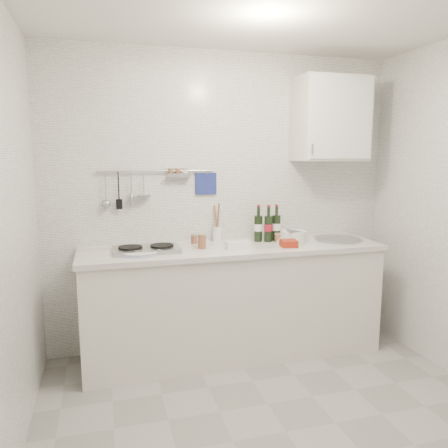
# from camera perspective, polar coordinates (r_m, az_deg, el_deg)

# --- Properties ---
(floor) EXTENTS (3.00, 3.00, 0.00)m
(floor) POSITION_cam_1_polar(r_m,az_deg,el_deg) (2.94, 8.11, -25.29)
(floor) COLOR gray
(floor) RESTS_ON ground
(back_wall) EXTENTS (3.00, 0.02, 2.50)m
(back_wall) POSITION_cam_1_polar(r_m,az_deg,el_deg) (3.77, -0.05, 2.93)
(back_wall) COLOR silver
(back_wall) RESTS_ON floor
(counter) EXTENTS (2.44, 0.64, 0.96)m
(counter) POSITION_cam_1_polar(r_m,az_deg,el_deg) (3.67, 1.33, -10.34)
(counter) COLOR silver
(counter) RESTS_ON floor
(wall_rail) EXTENTS (0.98, 0.09, 0.34)m
(wall_rail) POSITION_cam_1_polar(r_m,az_deg,el_deg) (3.61, -9.10, 5.34)
(wall_rail) COLOR #93969B
(wall_rail) RESTS_ON back_wall
(wall_cabinet) EXTENTS (0.60, 0.38, 0.70)m
(wall_cabinet) POSITION_cam_1_polar(r_m,az_deg,el_deg) (3.93, 13.77, 13.14)
(wall_cabinet) COLOR silver
(wall_cabinet) RESTS_ON back_wall
(plate_stack_hob) EXTENTS (0.34, 0.34, 0.03)m
(plate_stack_hob) POSITION_cam_1_polar(r_m,az_deg,el_deg) (3.35, -11.10, -3.50)
(plate_stack_hob) COLOR #4E52B2
(plate_stack_hob) RESTS_ON counter
(plate_stack_sink) EXTENTS (0.27, 0.26, 0.10)m
(plate_stack_sink) POSITION_cam_1_polar(r_m,az_deg,el_deg) (3.73, 8.89, -1.66)
(plate_stack_sink) COLOR white
(plate_stack_sink) RESTS_ON counter
(wine_bottles) EXTENTS (0.23, 0.11, 0.31)m
(wine_bottles) POSITION_cam_1_polar(r_m,az_deg,el_deg) (3.73, 5.74, 0.10)
(wine_bottles) COLOR black
(wine_bottles) RESTS_ON counter
(butter_dish) EXTENTS (0.19, 0.10, 0.06)m
(butter_dish) POSITION_cam_1_polar(r_m,az_deg,el_deg) (3.44, 1.83, -2.75)
(butter_dish) COLOR white
(butter_dish) RESTS_ON counter
(strawberry_punnet) EXTENTS (0.15, 0.15, 0.05)m
(strawberry_punnet) POSITION_cam_1_polar(r_m,az_deg,el_deg) (3.55, 8.45, -2.52)
(strawberry_punnet) COLOR #AA2712
(strawberry_punnet) RESTS_ON counter
(utensil_crock) EXTENTS (0.08, 0.08, 0.33)m
(utensil_crock) POSITION_cam_1_polar(r_m,az_deg,el_deg) (3.73, -0.90, -1.05)
(utensil_crock) COLOR white
(utensil_crock) RESTS_ON counter
(jar_a) EXTENTS (0.06, 0.06, 0.08)m
(jar_a) POSITION_cam_1_polar(r_m,az_deg,el_deg) (3.64, -3.91, -1.95)
(jar_a) COLOR brown
(jar_a) RESTS_ON counter
(jar_b) EXTENTS (0.06, 0.06, 0.07)m
(jar_b) POSITION_cam_1_polar(r_m,az_deg,el_deg) (3.82, 7.01, -1.51)
(jar_b) COLOR brown
(jar_b) RESTS_ON counter
(jar_c) EXTENTS (0.07, 0.07, 0.08)m
(jar_c) POSITION_cam_1_polar(r_m,az_deg,el_deg) (3.70, 7.11, -1.79)
(jar_c) COLOR brown
(jar_c) RESTS_ON counter
(jar_d) EXTENTS (0.07, 0.07, 0.12)m
(jar_d) POSITION_cam_1_polar(r_m,az_deg,el_deg) (3.45, -2.89, -2.24)
(jar_d) COLOR brown
(jar_d) RESTS_ON counter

